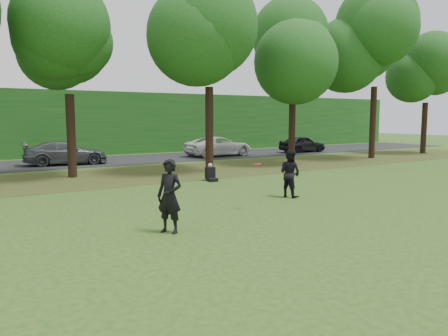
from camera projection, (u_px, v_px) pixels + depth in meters
name	position (u px, v px, depth m)	size (l,w,h in m)	color
ground	(312.00, 229.00, 11.76)	(120.00, 120.00, 0.00)	#274B17
leaf_litter	(136.00, 175.00, 22.67)	(60.00, 7.00, 0.01)	#463F19
street	(93.00, 162.00, 29.38)	(70.00, 7.00, 0.02)	black
far_hedge	(70.00, 123.00, 34.13)	(70.00, 3.00, 5.00)	#164E19
player_left	(170.00, 196.00, 11.29)	(0.70, 0.46, 1.93)	black
player_right	(290.00, 173.00, 16.40)	(0.87, 0.68, 1.79)	black
parked_cars	(103.00, 152.00, 28.53)	(41.68, 3.04, 1.47)	black
frisbee	(257.00, 164.00, 14.12)	(0.27, 0.27, 0.07)	#EA133C
seated_person	(211.00, 174.00, 20.63)	(0.54, 0.79, 0.83)	black
tree_line	(127.00, 18.00, 21.52)	(55.30, 7.90, 12.31)	black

